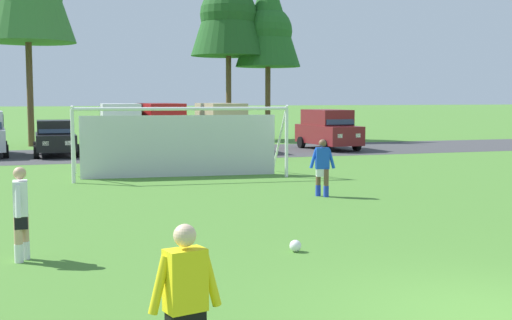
# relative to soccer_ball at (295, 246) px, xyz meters

# --- Properties ---
(ground_plane) EXTENTS (400.00, 400.00, 0.00)m
(ground_plane) POSITION_rel_soccer_ball_xyz_m (1.06, 10.81, -0.11)
(ground_plane) COLOR #477A2D
(parking_lot_strip) EXTENTS (52.00, 8.40, 0.01)m
(parking_lot_strip) POSITION_rel_soccer_ball_xyz_m (1.06, 22.32, -0.11)
(parking_lot_strip) COLOR #3D3D3F
(parking_lot_strip) RESTS_ON ground
(soccer_ball) EXTENTS (0.22, 0.22, 0.22)m
(soccer_ball) POSITION_rel_soccer_ball_xyz_m (0.00, 0.00, 0.00)
(soccer_ball) COLOR white
(soccer_ball) RESTS_ON ground
(soccer_goal) EXTENTS (7.55, 2.54, 2.57)m
(soccer_goal) POSITION_rel_soccer_ball_xyz_m (0.29, 11.93, 1.18)
(soccer_goal) COLOR white
(soccer_goal) RESTS_ON ground
(referee) EXTENTS (0.75, 0.33, 1.64)m
(referee) POSITION_rel_soccer_ball_xyz_m (-3.12, -5.13, 0.71)
(referee) COLOR beige
(referee) RESTS_ON ground
(player_midfield_center) EXTENTS (0.71, 0.38, 1.64)m
(player_midfield_center) POSITION_rel_soccer_ball_xyz_m (3.21, 6.16, 0.71)
(player_midfield_center) COLOR brown
(player_midfield_center) RESTS_ON ground
(player_defender_far) EXTENTS (0.25, 0.73, 1.64)m
(player_defender_far) POSITION_rel_soccer_ball_xyz_m (-4.76, 0.82, 0.71)
(player_defender_far) COLOR tan
(player_defender_far) RESTS_ON ground
(parked_car_slot_center_left) EXTENTS (2.08, 4.22, 1.72)m
(parked_car_slot_center_left) POSITION_rel_soccer_ball_xyz_m (-3.76, 22.41, 0.77)
(parked_car_slot_center_left) COLOR black
(parked_car_slot_center_left) RESTS_ON ground
(parked_car_slot_center) EXTENTS (2.37, 4.89, 2.52)m
(parked_car_slot_center) POSITION_rel_soccer_ball_xyz_m (-0.62, 22.72, 1.23)
(parked_car_slot_center) COLOR silver
(parked_car_slot_center) RESTS_ON ground
(parked_car_slot_center_right) EXTENTS (2.42, 4.91, 2.52)m
(parked_car_slot_center_right) POSITION_rel_soccer_ball_xyz_m (1.53, 23.37, 1.23)
(parked_car_slot_center_right) COLOR red
(parked_car_slot_center_right) RESTS_ON ground
(parked_car_slot_right) EXTENTS (2.21, 4.81, 2.52)m
(parked_car_slot_right) POSITION_rel_soccer_ball_xyz_m (4.57, 22.52, 1.23)
(parked_car_slot_right) COLOR tan
(parked_car_slot_right) RESTS_ON ground
(parked_car_slot_far_right) EXTENTS (2.34, 4.70, 2.16)m
(parked_car_slot_far_right) POSITION_rel_soccer_ball_xyz_m (10.46, 22.03, 1.00)
(parked_car_slot_far_right) COLOR maroon
(parked_car_slot_far_right) RESTS_ON ground
(tree_center_back) EXTENTS (5.02, 5.02, 13.38)m
(tree_center_back) POSITION_rel_soccer_ball_xyz_m (7.62, 31.97, 9.10)
(tree_center_back) COLOR brown
(tree_center_back) RESTS_ON ground
(tree_mid_right) EXTENTS (4.40, 4.40, 11.73)m
(tree_mid_right) POSITION_rel_soccer_ball_xyz_m (10.32, 31.76, 7.96)
(tree_mid_right) COLOR brown
(tree_mid_right) RESTS_ON ground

